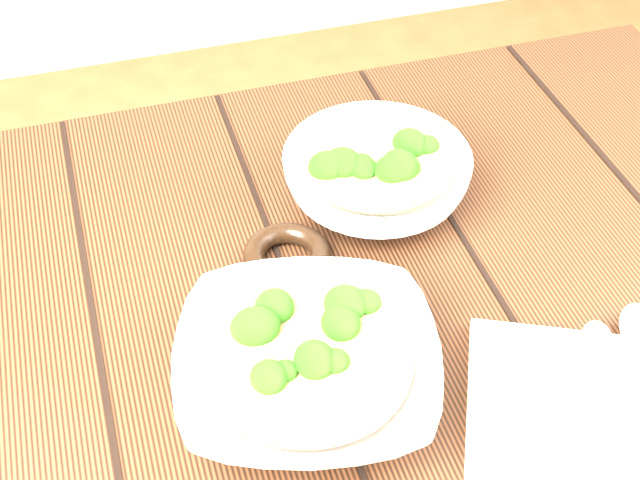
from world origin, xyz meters
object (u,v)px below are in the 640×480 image
trivet (287,256)px  napkin (607,423)px  soup_bowl_back (376,177)px  soup_bowl_front (307,368)px  table (319,380)px

trivet → napkin: size_ratio=0.38×
soup_bowl_back → napkin: size_ratio=0.95×
soup_bowl_front → soup_bowl_back: 0.28m
soup_bowl_front → table: bearing=67.1°
soup_bowl_front → napkin: 0.27m
table → soup_bowl_back: (0.11, 0.14, 0.16)m
soup_bowl_front → trivet: soup_bowl_front is taller
trivet → napkin: bearing=-52.4°
napkin → soup_bowl_front: bearing=179.7°
table → napkin: 0.32m
soup_bowl_back → napkin: bearing=-75.0°
soup_bowl_back → trivet: bearing=-150.8°
table → soup_bowl_back: bearing=51.9°
napkin → trivet: bearing=153.0°
soup_bowl_front → trivet: (0.03, 0.16, -0.02)m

